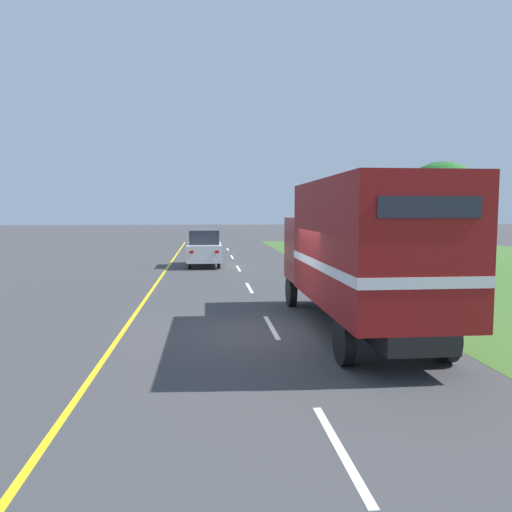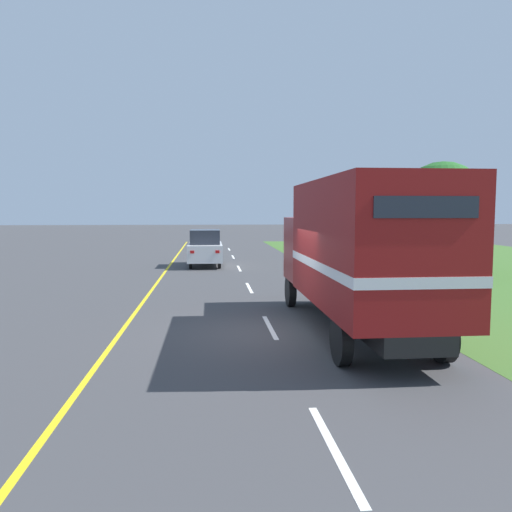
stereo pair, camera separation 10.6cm
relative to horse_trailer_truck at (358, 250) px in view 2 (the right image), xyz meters
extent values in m
plane|color=#3D3D3F|center=(-2.00, 0.30, -2.02)|extent=(200.00, 200.00, 0.00)
cube|color=yellow|center=(-5.70, 10.29, -2.02)|extent=(0.12, 53.71, 0.01)
cube|color=white|center=(-2.00, -5.71, -2.02)|extent=(0.12, 2.60, 0.01)
cube|color=white|center=(-2.00, 0.89, -2.02)|extent=(0.12, 2.60, 0.01)
cube|color=white|center=(-2.00, 7.49, -2.02)|extent=(0.12, 2.60, 0.01)
cube|color=white|center=(-2.00, 14.09, -2.02)|extent=(0.12, 2.60, 0.01)
cube|color=white|center=(-2.00, 20.69, -2.02)|extent=(0.12, 2.60, 0.01)
cube|color=white|center=(-2.00, 27.29, -2.02)|extent=(0.12, 2.60, 0.01)
cylinder|color=black|center=(-1.02, 3.63, -1.52)|extent=(0.22, 1.00, 1.00)
cylinder|color=black|center=(1.02, 3.63, -1.52)|extent=(0.22, 1.00, 1.00)
cylinder|color=black|center=(-1.02, -2.38, -1.52)|extent=(0.22, 1.00, 1.00)
cylinder|color=black|center=(1.02, -2.38, -1.52)|extent=(0.22, 1.00, 1.00)
cube|color=black|center=(0.00, 0.30, -1.34)|extent=(1.30, 8.03, 0.36)
cube|color=maroon|center=(0.00, -0.75, 0.23)|extent=(2.37, 5.93, 2.79)
cube|color=white|center=(0.00, -0.75, -0.26)|extent=(2.39, 5.95, 0.20)
cube|color=#232833|center=(0.00, -3.72, 1.00)|extent=(1.77, 0.03, 0.36)
cube|color=maroon|center=(0.00, 3.27, -0.21)|extent=(2.27, 2.10, 1.90)
cube|color=#283342|center=(0.00, 4.33, 0.02)|extent=(2.01, 0.03, 0.85)
cylinder|color=black|center=(-4.49, 16.73, -1.69)|extent=(0.16, 0.66, 0.66)
cylinder|color=black|center=(-3.02, 16.73, -1.69)|extent=(0.16, 0.66, 0.66)
cylinder|color=black|center=(-4.49, 14.22, -1.69)|extent=(0.16, 0.66, 0.66)
cylinder|color=black|center=(-3.02, 14.22, -1.69)|extent=(0.16, 0.66, 0.66)
cube|color=white|center=(-3.76, 15.48, -1.25)|extent=(1.80, 4.06, 0.89)
cube|color=#282D38|center=(-3.76, 15.31, -0.43)|extent=(1.55, 2.23, 0.75)
cube|color=red|center=(-4.39, 13.44, -1.09)|extent=(0.20, 0.03, 0.14)
cube|color=red|center=(-3.13, 13.44, -1.09)|extent=(0.20, 0.03, 0.14)
cylinder|color=#9E9EA3|center=(3.42, 6.87, -0.65)|extent=(0.09, 0.09, 2.75)
cylinder|color=#9E9EA3|center=(4.84, 6.87, -0.65)|extent=(0.09, 0.09, 2.75)
cube|color=#196B33|center=(4.13, 6.87, 0.03)|extent=(2.04, 0.06, 1.39)
cube|color=#196B33|center=(4.82, 6.87, 0.91)|extent=(0.65, 0.06, 0.32)
cube|color=silver|center=(4.13, 6.83, 0.03)|extent=(1.59, 0.02, 0.25)
cylinder|color=brown|center=(7.54, 11.40, -1.16)|extent=(0.38, 0.38, 1.73)
sphere|color=#236023|center=(7.54, 11.40, 1.30)|extent=(3.99, 3.99, 3.99)
cylinder|color=#4C3823|center=(6.11, 18.66, -0.98)|extent=(0.35, 0.35, 2.09)
sphere|color=#387A33|center=(6.11, 18.66, 1.20)|extent=(2.83, 2.83, 2.83)
cylinder|color=white|center=(2.23, -0.48, -1.55)|extent=(0.07, 0.07, 0.95)
cylinder|color=orange|center=(2.23, -0.48, -1.28)|extent=(0.08, 0.08, 0.10)
camera|label=1|loc=(-3.63, -11.56, 0.93)|focal=35.00mm
camera|label=2|loc=(-3.52, -11.57, 0.93)|focal=35.00mm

